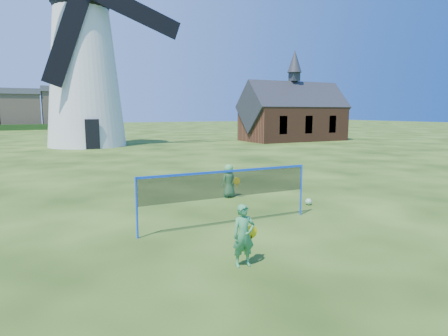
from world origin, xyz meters
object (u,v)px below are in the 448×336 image
player_boy (229,181)px  play_ball (309,202)px  player_girl (244,236)px  chapel (293,116)px  badminton_net (227,185)px  windmill (84,65)px

player_boy → play_ball: size_ratio=5.56×
player_boy → play_ball: (1.89, -2.25, -0.50)m
player_girl → chapel: bearing=59.5°
player_girl → player_boy: player_girl is taller
chapel → player_girl: size_ratio=8.98×
badminton_net → chapel: bearing=50.6°
badminton_net → player_girl: badminton_net is taller
windmill → player_boy: (1.95, -24.96, -6.65)m
player_boy → chapel: bearing=-143.2°
player_girl → play_ball: size_ratio=5.82×
badminton_net → play_ball: 3.78m
badminton_net → play_ball: (3.53, 0.90, -1.03)m
windmill → player_boy: 25.90m
chapel → play_ball: size_ratio=52.25×
chapel → player_girl: chapel is taller
chapel → player_girl: (-21.91, -28.19, -2.10)m
player_girl → player_boy: 6.37m
badminton_net → play_ball: bearing=14.3°
player_boy → play_ball: bearing=117.6°
badminton_net → player_boy: badminton_net is taller
badminton_net → player_boy: 3.59m
player_girl → player_boy: bearing=73.2°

